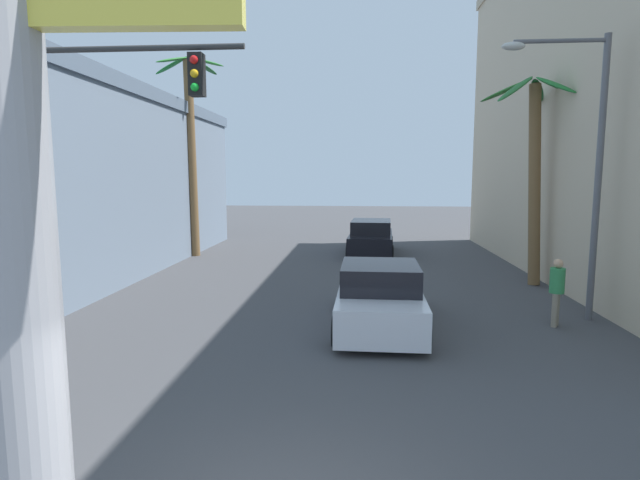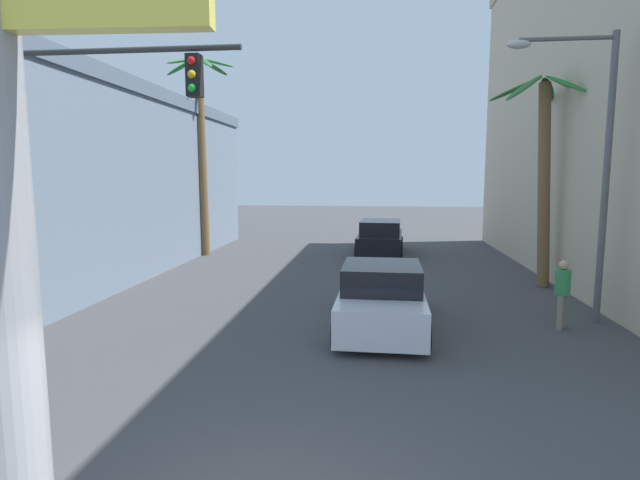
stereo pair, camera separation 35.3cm
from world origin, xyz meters
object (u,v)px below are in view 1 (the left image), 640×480
(street_lamp, at_px, (583,150))
(car_lead, at_px, (379,297))
(car_far, at_px, (371,238))
(palm_tree_mid_right, at_px, (535,159))
(pedestrian_mid_right, at_px, (557,287))
(traffic_light_mast, at_px, (36,144))
(palm_tree_far_left, at_px, (191,138))

(street_lamp, height_order, car_lead, street_lamp)
(car_far, xyz_separation_m, palm_tree_mid_right, (5.12, -6.17, 3.42))
(car_far, relative_size, pedestrian_mid_right, 2.91)
(traffic_light_mast, height_order, palm_tree_far_left, palm_tree_far_left)
(car_far, bearing_deg, pedestrian_mid_right, -69.35)
(palm_tree_far_left, bearing_deg, car_far, 9.04)
(palm_tree_mid_right, bearing_deg, pedestrian_mid_right, -101.12)
(palm_tree_far_left, bearing_deg, traffic_light_mast, -82.55)
(traffic_light_mast, distance_m, pedestrian_mid_right, 11.45)
(street_lamp, xyz_separation_m, car_far, (-4.82, 10.44, -3.46))
(traffic_light_mast, bearing_deg, car_lead, 27.98)
(street_lamp, bearing_deg, car_lead, -169.31)
(car_far, distance_m, pedestrian_mid_right, 11.81)
(palm_tree_mid_right, xyz_separation_m, palm_tree_far_left, (-13.10, 4.90, 1.10))
(palm_tree_far_left, bearing_deg, street_lamp, -35.63)
(palm_tree_mid_right, distance_m, pedestrian_mid_right, 5.91)
(street_lamp, height_order, car_far, street_lamp)
(car_lead, bearing_deg, palm_tree_mid_right, 45.05)
(street_lamp, bearing_deg, palm_tree_far_left, 144.37)
(street_lamp, relative_size, palm_tree_mid_right, 1.02)
(car_lead, bearing_deg, car_far, 89.72)
(street_lamp, xyz_separation_m, pedestrian_mid_right, (-0.66, -0.61, -3.24))
(pedestrian_mid_right, bearing_deg, street_lamp, 42.87)
(palm_tree_mid_right, bearing_deg, car_lead, -134.95)
(traffic_light_mast, distance_m, palm_tree_far_left, 13.53)
(palm_tree_mid_right, bearing_deg, traffic_light_mast, -143.28)
(street_lamp, height_order, palm_tree_far_left, palm_tree_far_left)
(car_lead, bearing_deg, pedestrian_mid_right, 4.21)
(traffic_light_mast, distance_m, car_lead, 7.79)
(car_lead, height_order, car_far, same)
(street_lamp, xyz_separation_m, palm_tree_mid_right, (0.30, 4.27, -0.04))
(car_lead, distance_m, car_far, 11.36)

